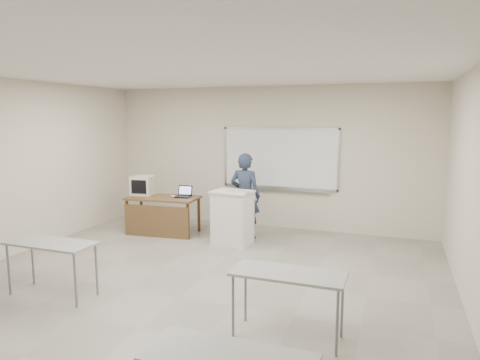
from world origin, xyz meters
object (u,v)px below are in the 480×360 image
at_px(crt_monitor, 144,185).
at_px(keyboard, 238,192).
at_px(whiteboard, 280,159).
at_px(mouse, 173,196).
at_px(laptop, 184,194).
at_px(instructor_desk, 160,208).
at_px(presenter, 245,196).
at_px(podium, 232,217).

bearing_deg(crt_monitor, keyboard, -18.88).
height_order(whiteboard, mouse, whiteboard).
distance_m(whiteboard, crt_monitor, 2.91).
xyz_separation_m(laptop, mouse, (-0.20, -0.10, -0.03)).
xyz_separation_m(instructor_desk, keyboard, (1.75, -0.23, 0.48)).
relative_size(laptop, presenter, 0.18).
bearing_deg(instructor_desk, mouse, 33.76).
bearing_deg(keyboard, mouse, 169.88).
relative_size(whiteboard, mouse, 23.81).
bearing_deg(presenter, laptop, 7.13).
relative_size(mouse, keyboard, 0.25).
height_order(instructor_desk, podium, podium).
relative_size(crt_monitor, mouse, 4.61).
distance_m(crt_monitor, mouse, 0.75).
distance_m(laptop, keyboard, 1.45).
relative_size(whiteboard, instructor_desk, 1.73).
height_order(laptop, mouse, laptop).
height_order(laptop, presenter, presenter).
xyz_separation_m(podium, presenter, (0.08, 0.48, 0.33)).
height_order(whiteboard, instructor_desk, whiteboard).
height_order(crt_monitor, presenter, presenter).
height_order(whiteboard, laptop, whiteboard).
bearing_deg(laptop, keyboard, -25.40).
relative_size(instructor_desk, mouse, 13.76).
xyz_separation_m(whiteboard, podium, (-0.50, -1.47, -0.97)).
xyz_separation_m(crt_monitor, laptop, (0.93, 0.03, -0.14)).
relative_size(crt_monitor, keyboard, 1.13).
distance_m(podium, mouse, 1.45).
bearing_deg(mouse, crt_monitor, -175.89).
distance_m(instructor_desk, laptop, 0.55).
relative_size(whiteboard, presenter, 1.48).
distance_m(mouse, presenter, 1.50).
height_order(mouse, keyboard, keyboard).
relative_size(whiteboard, laptop, 8.29).
relative_size(instructor_desk, podium, 1.42).
xyz_separation_m(podium, crt_monitor, (-2.13, 0.35, 0.44)).
distance_m(instructor_desk, podium, 1.60).
xyz_separation_m(laptop, presenter, (1.28, 0.10, 0.03)).
bearing_deg(whiteboard, keyboard, -102.43).
bearing_deg(keyboard, laptop, 163.93).
height_order(instructor_desk, mouse, mouse).
relative_size(podium, keyboard, 2.38).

